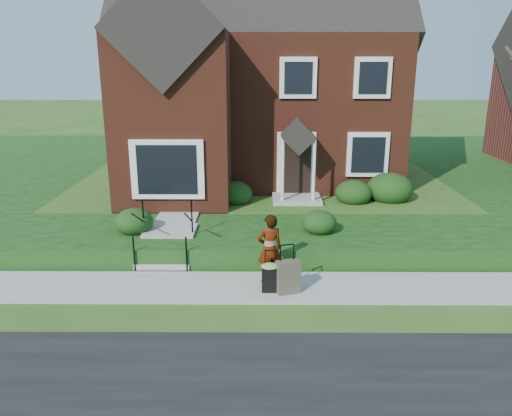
{
  "coord_description": "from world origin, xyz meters",
  "views": [
    {
      "loc": [
        -0.05,
        -10.65,
        5.1
      ],
      "look_at": [
        -0.13,
        2.0,
        1.38
      ],
      "focal_mm": 35.0,
      "sensor_mm": 36.0,
      "label": 1
    }
  ],
  "objects_px": {
    "woman": "(270,249)",
    "suitcase_olive": "(288,277)",
    "front_steps": "(167,242)",
    "suitcase_black": "(270,276)"
  },
  "relations": [
    {
      "from": "woman",
      "to": "front_steps",
      "type": "bearing_deg",
      "value": -47.18
    },
    {
      "from": "front_steps",
      "to": "woman",
      "type": "xyz_separation_m",
      "value": [
        2.69,
        -1.63,
        0.44
      ]
    },
    {
      "from": "front_steps",
      "to": "woman",
      "type": "relative_size",
      "value": 1.21
    },
    {
      "from": "woman",
      "to": "suitcase_olive",
      "type": "relative_size",
      "value": 1.48
    },
    {
      "from": "woman",
      "to": "suitcase_black",
      "type": "relative_size",
      "value": 1.7
    },
    {
      "from": "front_steps",
      "to": "suitcase_black",
      "type": "xyz_separation_m",
      "value": [
        2.7,
        -2.14,
        -0.01
      ]
    },
    {
      "from": "woman",
      "to": "suitcase_black",
      "type": "height_order",
      "value": "woman"
    },
    {
      "from": "front_steps",
      "to": "woman",
      "type": "bearing_deg",
      "value": -31.15
    },
    {
      "from": "woman",
      "to": "suitcase_olive",
      "type": "xyz_separation_m",
      "value": [
        0.41,
        -0.56,
        -0.46
      ]
    },
    {
      "from": "suitcase_black",
      "to": "suitcase_olive",
      "type": "relative_size",
      "value": 0.87
    }
  ]
}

